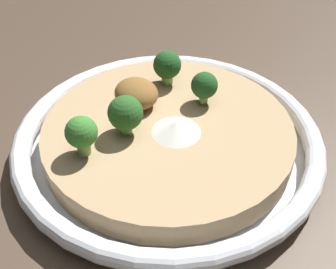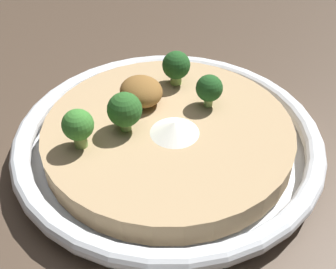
# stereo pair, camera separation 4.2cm
# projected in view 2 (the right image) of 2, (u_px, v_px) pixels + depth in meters

# --- Properties ---
(ground_plane) EXTENTS (6.00, 6.00, 0.00)m
(ground_plane) POSITION_uv_depth(u_px,v_px,m) (168.00, 151.00, 0.43)
(ground_plane) COLOR #47382B
(risotto_bowl) EXTENTS (0.31, 0.31, 0.03)m
(risotto_bowl) POSITION_uv_depth(u_px,v_px,m) (168.00, 138.00, 0.42)
(risotto_bowl) COLOR silver
(risotto_bowl) RESTS_ON ground_plane
(cheese_sprinkle) EXTENTS (0.05, 0.05, 0.01)m
(cheese_sprinkle) POSITION_uv_depth(u_px,v_px,m) (175.00, 127.00, 0.40)
(cheese_sprinkle) COLOR white
(cheese_sprinkle) RESTS_ON risotto_bowl
(crispy_onion_garnish) EXTENTS (0.05, 0.04, 0.03)m
(crispy_onion_garnish) POSITION_uv_depth(u_px,v_px,m) (141.00, 91.00, 0.43)
(crispy_onion_garnish) COLOR brown
(crispy_onion_garnish) RESTS_ON risotto_bowl
(broccoli_right) EXTENTS (0.03, 0.03, 0.04)m
(broccoli_right) POSITION_uv_depth(u_px,v_px,m) (176.00, 66.00, 0.46)
(broccoli_right) COLOR #759E4C
(broccoli_right) RESTS_ON risotto_bowl
(broccoli_back) EXTENTS (0.03, 0.03, 0.04)m
(broccoli_back) POSITION_uv_depth(u_px,v_px,m) (125.00, 110.00, 0.39)
(broccoli_back) COLOR #759E4C
(broccoli_back) RESTS_ON risotto_bowl
(broccoli_back_right) EXTENTS (0.03, 0.03, 0.04)m
(broccoli_back_right) POSITION_uv_depth(u_px,v_px,m) (78.00, 126.00, 0.37)
(broccoli_back_right) COLOR #84A856
(broccoli_back_right) RESTS_ON risotto_bowl
(broccoli_front) EXTENTS (0.03, 0.03, 0.04)m
(broccoli_front) POSITION_uv_depth(u_px,v_px,m) (209.00, 89.00, 0.42)
(broccoli_front) COLOR #84A856
(broccoli_front) RESTS_ON risotto_bowl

